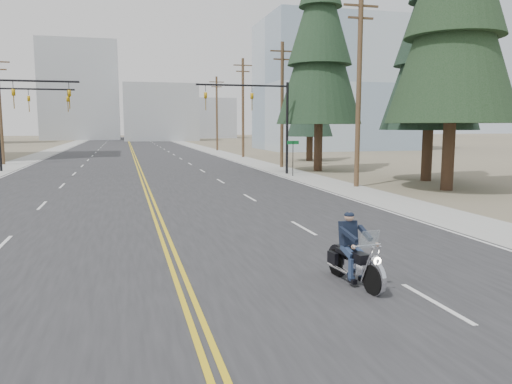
{
  "coord_description": "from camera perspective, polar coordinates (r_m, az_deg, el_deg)",
  "views": [
    {
      "loc": [
        -1.23,
        -4.76,
        3.71
      ],
      "look_at": [
        2.85,
        10.61,
        1.6
      ],
      "focal_mm": 35.0,
      "sensor_mm": 36.0,
      "label": 1
    }
  ],
  "objects": [
    {
      "name": "haze_bldg_c",
      "position": [
        122.06,
        4.98,
        10.03
      ],
      "size": [
        16.0,
        12.0,
        18.0
      ],
      "primitive_type": "cube",
      "color": "#B7BCC6",
      "rests_on": "ground"
    },
    {
      "name": "conifer_tall",
      "position": [
        42.3,
        7.32,
        17.54
      ],
      "size": [
        6.95,
        6.95,
        19.29
      ],
      "rotation": [
        0.0,
        0.0,
        -0.3
      ],
      "color": "#382619",
      "rests_on": "ground"
    },
    {
      "name": "utility_pole_c",
      "position": [
        44.95,
        2.99,
        10.13
      ],
      "size": [
        2.2,
        0.3,
        11.0
      ],
      "color": "brown",
      "rests_on": "ground"
    },
    {
      "name": "haze_bldg_b",
      "position": [
        130.13,
        -10.91,
        8.88
      ],
      "size": [
        18.0,
        14.0,
        14.0
      ],
      "primitive_type": "cube",
      "color": "#ADB2B7",
      "rests_on": "ground"
    },
    {
      "name": "road",
      "position": [
        74.86,
        -13.93,
        4.51
      ],
      "size": [
        20.0,
        200.0,
        0.01
      ],
      "primitive_type": "cube",
      "color": "#303033",
      "rests_on": "ground"
    },
    {
      "name": "traffic_mast_right",
      "position": [
        38.17,
        0.67,
        9.41
      ],
      "size": [
        7.1,
        0.26,
        7.0
      ],
      "color": "black",
      "rests_on": "ground"
    },
    {
      "name": "haze_bldg_d",
      "position": [
        145.46,
        -19.42,
        10.81
      ],
      "size": [
        20.0,
        15.0,
        26.0
      ],
      "primitive_type": "cube",
      "color": "#ADB2B7",
      "rests_on": "ground"
    },
    {
      "name": "street_sign",
      "position": [
        36.83,
        4.24,
        4.58
      ],
      "size": [
        0.9,
        0.06,
        2.62
      ],
      "color": "black",
      "rests_on": "ground"
    },
    {
      "name": "glass_building",
      "position": [
        82.05,
        9.29,
        11.87
      ],
      "size": [
        24.0,
        16.0,
        20.0
      ],
      "primitive_type": "cube",
      "color": "#9EB5CC",
      "rests_on": "ground"
    },
    {
      "name": "conifer_far",
      "position": [
        53.8,
        6.23,
        11.55
      ],
      "size": [
        4.87,
        4.87,
        13.04
      ],
      "rotation": [
        0.0,
        0.0,
        -0.04
      ],
      "color": "#382619",
      "rests_on": "ground"
    },
    {
      "name": "motorcyclist",
      "position": [
        11.92,
        11.25,
        -6.49
      ],
      "size": [
        1.17,
        2.26,
        1.69
      ],
      "primitive_type": null,
      "rotation": [
        0.0,
        0.0,
        3.26
      ],
      "color": "black",
      "rests_on": "ground"
    },
    {
      "name": "haze_bldg_e",
      "position": [
        156.98,
        -5.28,
        8.37
      ],
      "size": [
        14.0,
        14.0,
        12.0
      ],
      "primitive_type": "cube",
      "color": "#B7BCC6",
      "rests_on": "ground"
    },
    {
      "name": "utility_pole_e",
      "position": [
        76.04,
        -4.5,
        9.07
      ],
      "size": [
        2.2,
        0.3,
        11.0
      ],
      "color": "brown",
      "rests_on": "ground"
    },
    {
      "name": "traffic_mast_left",
      "position": [
        37.59,
        -27.07,
        8.62
      ],
      "size": [
        7.1,
        0.26,
        7.0
      ],
      "color": "black",
      "rests_on": "ground"
    },
    {
      "name": "utility_pole_d",
      "position": [
        59.41,
        -1.5,
        9.76
      ],
      "size": [
        2.2,
        0.3,
        11.5
      ],
      "color": "brown",
      "rests_on": "ground"
    },
    {
      "name": "utility_pole_left",
      "position": [
        53.98,
        -27.23,
        8.62
      ],
      "size": [
        2.2,
        0.3,
        10.5
      ],
      "color": "brown",
      "rests_on": "ground"
    },
    {
      "name": "sidewalk_left",
      "position": [
        75.55,
        -22.71,
        4.17
      ],
      "size": [
        3.0,
        200.0,
        0.01
      ],
      "primitive_type": "cube",
      "color": "#A5A5A0",
      "rests_on": "ground"
    },
    {
      "name": "utility_pole_b",
      "position": [
        31.05,
        11.67,
        11.61
      ],
      "size": [
        2.2,
        0.3,
        11.5
      ],
      "color": "brown",
      "rests_on": "ground"
    },
    {
      "name": "traffic_mast_far",
      "position": [
        45.5,
        -25.36,
        8.31
      ],
      "size": [
        6.1,
        0.26,
        7.0
      ],
      "color": "black",
      "rests_on": "ground"
    },
    {
      "name": "sidewalk_right",
      "position": [
        75.93,
        -5.2,
        4.74
      ],
      "size": [
        3.0,
        200.0,
        0.01
      ],
      "primitive_type": "cube",
      "color": "#A5A5A0",
      "rests_on": "ground"
    },
    {
      "name": "conifer_mid",
      "position": [
        36.22,
        19.52,
        16.97
      ],
      "size": [
        6.46,
        6.46,
        17.23
      ],
      "rotation": [
        0.0,
        0.0,
        -0.0
      ],
      "color": "#382619",
      "rests_on": "ground"
    }
  ]
}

